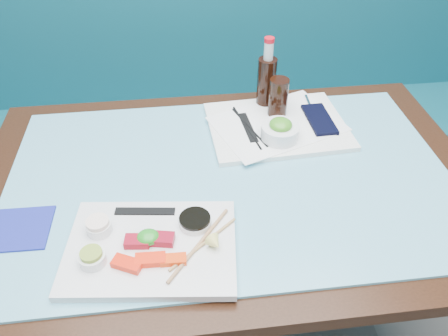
{
  "coord_description": "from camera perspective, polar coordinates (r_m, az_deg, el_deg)",
  "views": [
    {
      "loc": [
        -0.13,
        0.56,
        1.56
      ],
      "look_at": [
        -0.02,
        1.44,
        0.8
      ],
      "focal_mm": 35.0,
      "sensor_mm": 36.0,
      "label": 1
    }
  ],
  "objects": [
    {
      "name": "booth_bench",
      "position": [
        2.1,
        -2.27,
        6.2
      ],
      "size": [
        3.0,
        0.56,
        1.17
      ],
      "color": "#0E505E",
      "rests_on": "ground"
    },
    {
      "name": "dining_table",
      "position": [
        1.27,
        0.81,
        -4.21
      ],
      "size": [
        1.4,
        0.9,
        0.75
      ],
      "color": "black",
      "rests_on": "ground"
    },
    {
      "name": "glass_top",
      "position": [
        1.21,
        0.85,
        -1.27
      ],
      "size": [
        1.22,
        0.76,
        0.01
      ],
      "primitive_type": "cube",
      "color": "#63AFC7",
      "rests_on": "dining_table"
    },
    {
      "name": "sashimi_plate",
      "position": [
        1.03,
        -9.47,
        -10.16
      ],
      "size": [
        0.42,
        0.32,
        0.02
      ],
      "primitive_type": "cube",
      "rotation": [
        0.0,
        0.0,
        -0.11
      ],
      "color": "white",
      "rests_on": "glass_top"
    },
    {
      "name": "salmon_left",
      "position": [
        0.99,
        -12.53,
        -12.12
      ],
      "size": [
        0.07,
        0.06,
        0.02
      ],
      "primitive_type": "cube",
      "rotation": [
        0.0,
        0.0,
        -0.45
      ],
      "color": "red",
      "rests_on": "sashimi_plate"
    },
    {
      "name": "salmon_mid",
      "position": [
        0.99,
        -9.6,
        -11.73
      ],
      "size": [
        0.07,
        0.03,
        0.02
      ],
      "primitive_type": "cube",
      "rotation": [
        0.0,
        0.0,
        -0.04
      ],
      "color": "#FF260A",
      "rests_on": "sashimi_plate"
    },
    {
      "name": "salmon_right",
      "position": [
        0.98,
        -6.63,
        -11.81
      ],
      "size": [
        0.06,
        0.03,
        0.01
      ],
      "primitive_type": "cube",
      "rotation": [
        0.0,
        0.0,
        -0.02
      ],
      "color": "#FF3D0A",
      "rests_on": "sashimi_plate"
    },
    {
      "name": "tuna_left",
      "position": [
        1.03,
        -11.27,
        -9.38
      ],
      "size": [
        0.06,
        0.04,
        0.02
      ],
      "primitive_type": "cube",
      "rotation": [
        0.0,
        0.0,
        -0.11
      ],
      "color": "maroon",
      "rests_on": "sashimi_plate"
    },
    {
      "name": "tuna_right",
      "position": [
        1.02,
        -8.17,
        -9.17
      ],
      "size": [
        0.06,
        0.05,
        0.02
      ],
      "primitive_type": "cube",
      "rotation": [
        0.0,
        0.0,
        -0.2
      ],
      "color": "maroon",
      "rests_on": "sashimi_plate"
    },
    {
      "name": "seaweed_garnish",
      "position": [
        1.02,
        -9.89,
        -8.89
      ],
      "size": [
        0.06,
        0.05,
        0.03
      ],
      "primitive_type": "ellipsoid",
      "rotation": [
        0.0,
        0.0,
        0.07
      ],
      "color": "#218C20",
      "rests_on": "sashimi_plate"
    },
    {
      "name": "ramekin_wasabi",
      "position": [
        1.01,
        -16.79,
        -11.26
      ],
      "size": [
        0.07,
        0.07,
        0.02
      ],
      "primitive_type": "cylinder",
      "rotation": [
        0.0,
        0.0,
        0.13
      ],
      "color": "white",
      "rests_on": "sashimi_plate"
    },
    {
      "name": "wasabi_fill",
      "position": [
        1.0,
        -16.98,
        -10.63
      ],
      "size": [
        0.06,
        0.06,
        0.01
      ],
      "primitive_type": "cylinder",
      "rotation": [
        0.0,
        0.0,
        -0.29
      ],
      "color": "olive",
      "rests_on": "ramekin_wasabi"
    },
    {
      "name": "ramekin_ginger",
      "position": [
        1.07,
        -16.03,
        -7.48
      ],
      "size": [
        0.07,
        0.07,
        0.02
      ],
      "primitive_type": "cylinder",
      "rotation": [
        0.0,
        0.0,
        0.13
      ],
      "color": "white",
      "rests_on": "sashimi_plate"
    },
    {
      "name": "ginger_fill",
      "position": [
        1.06,
        -16.2,
        -6.83
      ],
      "size": [
        0.07,
        0.07,
        0.01
      ],
      "primitive_type": "cylinder",
      "rotation": [
        0.0,
        0.0,
        0.4
      ],
      "color": "#FFE4D1",
      "rests_on": "ramekin_ginger"
    },
    {
      "name": "soy_dish",
      "position": [
        1.05,
        -3.81,
        -7.03
      ],
      "size": [
        0.1,
        0.1,
        0.02
      ],
      "primitive_type": "cylinder",
      "rotation": [
        0.0,
        0.0,
        -0.27
      ],
      "color": "white",
      "rests_on": "sashimi_plate"
    },
    {
      "name": "soy_fill",
      "position": [
        1.04,
        -3.84,
        -6.61
      ],
      "size": [
        0.1,
        0.1,
        0.01
      ],
      "primitive_type": "cylinder",
      "rotation": [
        0.0,
        0.0,
        0.38
      ],
      "color": "black",
      "rests_on": "soy_dish"
    },
    {
      "name": "lemon_wedge",
      "position": [
        0.99,
        -1.17,
        -9.81
      ],
      "size": [
        0.05,
        0.04,
        0.04
      ],
      "primitive_type": "cone",
      "rotation": [
        1.57,
        0.0,
        0.45
      ],
      "color": "#EEE471",
      "rests_on": "sashimi_plate"
    },
    {
      "name": "chopstick_sleeve",
      "position": [
        1.1,
        -10.28,
        -5.59
      ],
      "size": [
        0.15,
        0.04,
        0.0
      ],
      "primitive_type": "cube",
      "rotation": [
        0.0,
        0.0,
        -0.13
      ],
      "color": "black",
      "rests_on": "sashimi_plate"
    },
    {
      "name": "wooden_chopstick_a",
      "position": [
        1.01,
        -3.25,
        -9.85
      ],
      "size": [
        0.16,
        0.2,
        0.01
      ],
      "primitive_type": "cylinder",
      "rotation": [
        1.57,
        0.0,
        -0.65
      ],
      "color": "#A4754D",
      "rests_on": "sashimi_plate"
    },
    {
      "name": "wooden_chopstick_b",
      "position": [
        1.01,
        -2.68,
        -9.83
      ],
      "size": [
        0.17,
        0.14,
        0.01
      ],
      "primitive_type": "cylinder",
      "rotation": [
        1.57,
        0.0,
        -0.88
      ],
      "color": "#AB8450",
      "rests_on": "sashimi_plate"
    },
    {
      "name": "serving_tray",
      "position": [
        1.39,
        6.94,
        5.46
      ],
      "size": [
        0.44,
        0.34,
        0.02
      ],
      "primitive_type": "cube",
      "rotation": [
        0.0,
        0.0,
        0.05
      ],
      "color": "white",
      "rests_on": "glass_top"
    },
    {
      "name": "paper_placemat",
      "position": [
        1.39,
        6.97,
        5.76
      ],
      "size": [
        0.45,
        0.38,
        0.0
      ],
      "primitive_type": "cube",
      "rotation": [
        0.0,
        0.0,
        0.35
      ],
      "color": "white",
      "rests_on": "serving_tray"
    },
    {
      "name": "seaweed_bowl",
      "position": [
        1.31,
        7.31,
        4.65
      ],
      "size": [
        0.15,
        0.15,
        0.05
      ],
      "primitive_type": "cylinder",
      "rotation": [
        0.0,
        0.0,
        -0.36
      ],
      "color": "white",
      "rests_on": "serving_tray"
    },
    {
      "name": "seaweed_salad",
      "position": [
        1.3,
        7.41,
        5.64
      ],
      "size": [
        0.08,
        0.08,
        0.03
      ],
      "primitive_type": "ellipsoid",
      "rotation": [
        0.0,
        0.0,
        -0.18
      ],
      "color": "#409021",
      "rests_on": "seaweed_bowl"
    },
    {
      "name": "cola_glass",
      "position": [
        1.4,
        7.1,
        9.13
      ],
      "size": [
        0.08,
        0.08,
        0.13
      ],
      "primitive_type": "cylinder",
      "rotation": [
        0.0,
        0.0,
        0.33
      ],
      "color": "black",
      "rests_on": "serving_tray"
    },
    {
      "name": "navy_pouch",
      "position": [
        1.42,
        12.34,
        6.22
      ],
      "size": [
        0.08,
        0.17,
        0.01
      ],
      "primitive_type": "cube",
      "rotation": [
        0.0,
        0.0,
        0.03
      ],
      "color": "black",
      "rests_on": "serving_tray"
    },
    {
      "name": "fork",
      "position": [
        1.5,
        10.98,
        8.43
      ],
      "size": [
        0.01,
        0.08,
        0.01
      ],
      "primitive_type": "cylinder",
      "rotation": [
        1.57,
        0.0,
        -0.04
      ],
      "color": "silver",
      "rests_on": "serving_tray"
    },
    {
      "name": "black_chopstick_a",
      "position": [
        1.36,
        2.98,
        5.34
      ],
      "size": [
        0.06,
        0.23,
        0.01
      ],
      "primitive_type": "cylinder",
      "rotation": [
        1.57,
        0.0,
        0.21
      ],
      "color": "black",
      "rests_on": "serving_tray"
    },
    {
      "name": "black_chopstick_b",
      "position": [
        1.36,
        3.31,
        5.36
      ],
      "size": [
        0.08,
        0.21,
        0.01
      ],
      "primitive_type": "cylinder",
      "rotation": [
        1.57,
        0.0,
        0.34
      ],
      "color": "black",
      "rests_on": "serving_tray"
    },
    {
      "name": "tray_sleeve",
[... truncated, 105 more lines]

